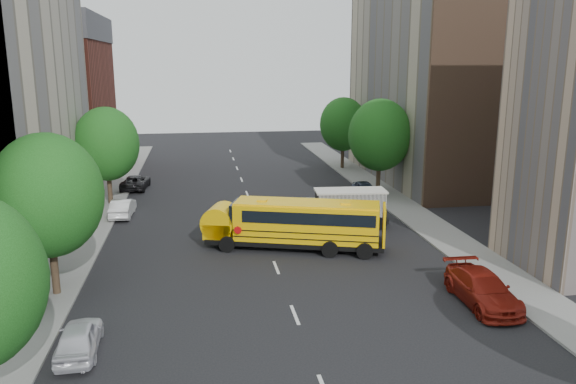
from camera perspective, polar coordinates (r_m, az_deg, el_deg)
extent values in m
plane|color=black|center=(32.94, -1.70, -6.47)|extent=(120.00, 120.00, 0.00)
cube|color=slate|center=(38.17, -20.16, -4.43)|extent=(3.00, 80.00, 0.12)
cube|color=slate|center=(40.51, 13.71, -3.01)|extent=(3.00, 80.00, 0.12)
cube|color=silver|center=(42.44, -3.46, -2.00)|extent=(0.15, 64.00, 0.01)
cube|color=maroon|center=(60.61, -22.73, 7.79)|extent=(10.00, 15.00, 13.00)
cube|color=tan|center=(55.38, 14.48, 10.57)|extent=(10.00, 22.00, 18.00)
cube|color=brown|center=(45.51, 20.04, 9.75)|extent=(10.10, 0.30, 18.00)
cylinder|color=yellow|center=(67.25, 20.30, 17.82)|extent=(1.00, 1.00, 35.00)
cylinder|color=#38281C|center=(29.30, -22.64, -7.05)|extent=(0.36, 0.36, 2.88)
ellipsoid|color=#164211|center=(28.35, -23.25, -0.34)|extent=(5.12, 5.12, 5.89)
cylinder|color=#38281C|center=(46.34, -17.66, 0.47)|extent=(0.36, 0.36, 2.81)
ellipsoid|color=#164211|center=(45.75, -17.96, 4.67)|extent=(4.99, 4.99, 5.74)
cylinder|color=#38281C|center=(48.18, 9.15, 1.48)|extent=(0.36, 0.36, 2.95)
ellipsoid|color=#164211|center=(47.60, 9.31, 5.74)|extent=(5.25, 5.25, 6.04)
cylinder|color=#38281C|center=(59.52, 5.55, 3.67)|extent=(0.36, 0.36, 2.74)
ellipsoid|color=#164211|center=(59.07, 5.63, 6.87)|extent=(4.86, 4.86, 5.59)
cube|color=black|center=(33.95, 0.72, -4.93)|extent=(10.82, 5.54, 0.28)
cube|color=#FFBF05|center=(33.51, 1.85, -2.98)|extent=(8.83, 4.86, 2.18)
cube|color=#FFBF05|center=(34.63, -6.44, -3.67)|extent=(2.29, 2.59, 0.95)
cube|color=black|center=(34.08, -4.87, -1.93)|extent=(1.12, 2.22, 1.13)
cube|color=#FFBF05|center=(33.23, 1.87, -1.15)|extent=(8.77, 4.68, 0.13)
cube|color=black|center=(33.37, 2.18, -2.22)|extent=(8.12, 4.68, 0.71)
cube|color=black|center=(33.73, 1.84, -4.22)|extent=(8.84, 4.91, 0.06)
cube|color=black|center=(33.62, 1.85, -3.60)|extent=(8.84, 4.91, 0.06)
cube|color=#FFBF05|center=(33.30, 9.23, -3.26)|extent=(0.86, 2.29, 2.18)
cube|color=#FFBF05|center=(33.59, -2.46, -0.83)|extent=(0.71, 0.71, 0.09)
cube|color=#FFBF05|center=(33.03, 5.62, -1.13)|extent=(0.71, 0.71, 0.09)
cylinder|color=#FFBF05|center=(34.49, -6.46, -2.92)|extent=(2.56, 2.68, 1.99)
cylinder|color=red|center=(33.03, -4.80, -3.86)|extent=(0.46, 0.18, 0.47)
cylinder|color=black|center=(33.56, -5.83, -5.31)|extent=(0.99, 0.56, 0.95)
cylinder|color=black|center=(35.74, -4.89, -4.13)|extent=(0.99, 0.56, 0.95)
cylinder|color=black|center=(32.64, 4.07, -5.80)|extent=(0.99, 0.56, 0.95)
cylinder|color=black|center=(34.88, 4.39, -4.56)|extent=(0.99, 0.56, 0.95)
cylinder|color=black|center=(32.56, 7.41, -5.93)|extent=(0.99, 0.56, 0.95)
cylinder|color=black|center=(34.81, 7.51, -4.68)|extent=(0.99, 0.56, 0.95)
cube|color=black|center=(38.69, 5.55, -2.77)|extent=(6.13, 2.47, 0.30)
cube|color=silver|center=(38.51, 6.32, -1.24)|extent=(4.73, 2.26, 1.80)
cube|color=silver|center=(38.17, 2.33, -1.77)|extent=(1.55, 2.00, 1.20)
cube|color=silver|center=(38.28, 6.35, 0.13)|extent=(4.94, 2.37, 0.12)
cylinder|color=black|center=(37.44, 2.50, -3.38)|extent=(0.86, 0.32, 0.84)
cylinder|color=black|center=(39.34, 2.14, -2.56)|extent=(0.86, 0.32, 0.84)
cylinder|color=black|center=(37.80, 6.11, -3.28)|extent=(0.86, 0.32, 0.84)
cylinder|color=black|center=(39.69, 5.58, -2.48)|extent=(0.86, 0.32, 0.84)
cylinder|color=black|center=(38.26, 9.35, -3.19)|extent=(0.86, 0.32, 0.84)
cylinder|color=black|center=(40.13, 8.68, -2.39)|extent=(0.86, 0.32, 0.84)
imported|color=silver|center=(23.72, -20.48, -13.74)|extent=(1.66, 3.82, 1.28)
imported|color=white|center=(42.63, -16.45, -1.54)|extent=(1.56, 4.06, 1.32)
imported|color=black|center=(51.56, -15.22, 0.98)|extent=(2.48, 4.72, 1.27)
imported|color=maroon|center=(27.90, 19.14, -9.27)|extent=(2.19, 5.18, 1.49)
imported|color=#2E3850|center=(47.21, 7.80, 0.26)|extent=(1.59, 3.83, 1.30)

